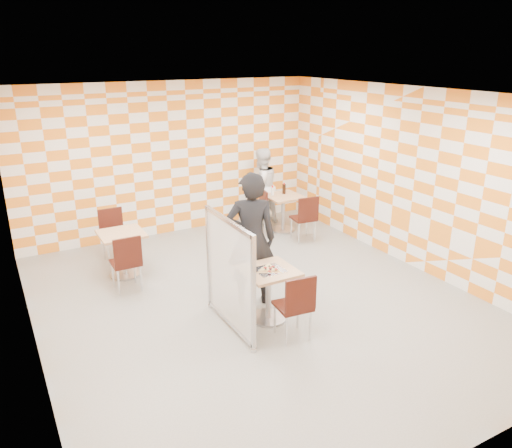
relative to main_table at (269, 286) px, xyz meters
The scene contains 15 objects.
room_shell 1.45m from the main_table, 84.79° to the left, with size 7.00×7.00×7.00m.
main_table is the anchor object (origin of this frame).
second_table 3.62m from the main_table, 54.89° to the left, with size 0.70×0.70×0.75m.
empty_table 2.75m from the main_table, 119.71° to the left, with size 0.70×0.70×0.75m.
chair_main_front 0.64m from the main_table, 87.16° to the right, with size 0.46×0.47×0.92m.
chair_second_front 3.05m from the main_table, 46.17° to the left, with size 0.47×0.48×0.92m.
chair_second_side 3.36m from the main_table, 63.11° to the left, with size 0.50×0.49×0.92m.
chair_empty_near 2.29m from the main_table, 129.77° to the left, with size 0.42×0.43×0.92m.
chair_empty_far 3.40m from the main_table, 113.14° to the left, with size 0.42×0.43×0.92m.
partition 0.63m from the main_table, behind, with size 0.08×1.38×1.55m.
man_dark 0.74m from the main_table, 86.15° to the left, with size 0.72×0.47×1.97m, color black.
man_white 4.05m from the main_table, 61.86° to the left, with size 0.79×0.62×1.63m, color white.
pizza_on_foil 0.26m from the main_table, 90.13° to the right, with size 0.40×0.40×0.04m.
sport_bottle 3.64m from the main_table, 58.46° to the left, with size 0.06×0.06×0.20m.
soda_bottle 3.76m from the main_table, 54.83° to the left, with size 0.07×0.07×0.23m.
Camera 1 is at (-3.21, -5.78, 3.55)m, focal length 35.00 mm.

